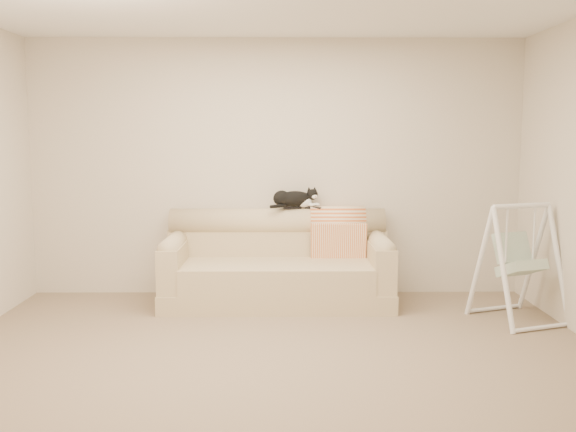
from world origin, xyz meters
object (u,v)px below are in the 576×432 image
object	(u,v)px
tuxedo_cat	(294,199)
remote_a	(292,208)
remote_b	(313,208)
sofa	(277,267)
baby_swing	(518,262)

from	to	relation	value
tuxedo_cat	remote_a	bearing A→B (deg)	178.56
remote_a	remote_b	xyz separation A→B (m)	(0.21, -0.01, -0.00)
remote_a	tuxedo_cat	distance (m)	0.09
sofa	baby_swing	bearing A→B (deg)	-16.70
sofa	remote_b	distance (m)	0.70
remote_b	tuxedo_cat	bearing A→B (deg)	178.26
sofa	remote_b	xyz separation A→B (m)	(0.36, 0.23, 0.56)
sofa	baby_swing	distance (m)	2.23
tuxedo_cat	baby_swing	bearing A→B (deg)	-24.03
tuxedo_cat	baby_swing	world-z (taller)	tuxedo_cat
remote_a	baby_swing	size ratio (longest dim) A/B	0.18
sofa	baby_swing	size ratio (longest dim) A/B	2.09
remote_b	remote_a	bearing A→B (deg)	178.29
sofa	remote_a	xyz separation A→B (m)	(0.15, 0.24, 0.56)
remote_a	baby_swing	distance (m)	2.20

